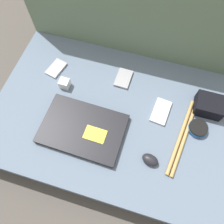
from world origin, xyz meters
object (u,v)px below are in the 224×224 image
object	(u,v)px
laptop	(83,129)
computer_mouse	(150,160)
speaker_puck	(198,128)
phone_small	(56,68)
phone_silver	(123,78)
phone_black	(161,111)
camera_pouch	(209,105)
charger_brick	(65,83)

from	to	relation	value
laptop	computer_mouse	xyz separation A→B (m)	(0.30, -0.05, 0.00)
computer_mouse	speaker_puck	world-z (taller)	computer_mouse
computer_mouse	speaker_puck	xyz separation A→B (m)	(0.17, 0.19, -0.00)
speaker_puck	phone_small	bearing A→B (deg)	170.25
laptop	phone_small	bearing A→B (deg)	133.22
phone_silver	phone_black	world-z (taller)	same
laptop	computer_mouse	world-z (taller)	computer_mouse
camera_pouch	charger_brick	xyz separation A→B (m)	(-0.65, -0.07, -0.01)
speaker_puck	phone_black	xyz separation A→B (m)	(-0.17, 0.04, -0.01)
phone_silver	camera_pouch	world-z (taller)	camera_pouch
camera_pouch	speaker_puck	bearing A→B (deg)	-103.91
camera_pouch	charger_brick	size ratio (longest dim) A/B	2.68
phone_silver	charger_brick	xyz separation A→B (m)	(-0.25, -0.12, 0.02)
laptop	speaker_puck	size ratio (longest dim) A/B	4.31
camera_pouch	charger_brick	world-z (taller)	camera_pouch
laptop	phone_small	distance (m)	0.35
phone_small	camera_pouch	xyz separation A→B (m)	(0.73, -0.01, 0.03)
speaker_puck	phone_silver	xyz separation A→B (m)	(-0.37, 0.16, -0.01)
computer_mouse	phone_silver	distance (m)	0.41
computer_mouse	phone_black	xyz separation A→B (m)	(0.00, 0.23, -0.01)
phone_small	camera_pouch	world-z (taller)	camera_pouch
charger_brick	speaker_puck	bearing A→B (deg)	-3.90
speaker_puck	phone_silver	size ratio (longest dim) A/B	0.78
charger_brick	laptop	bearing A→B (deg)	-49.81
camera_pouch	charger_brick	bearing A→B (deg)	-173.93
phone_silver	charger_brick	bearing A→B (deg)	-153.31
charger_brick	phone_silver	bearing A→B (deg)	24.81
phone_small	camera_pouch	size ratio (longest dim) A/B	0.95
phone_black	speaker_puck	bearing A→B (deg)	-6.27
phone_black	charger_brick	xyz separation A→B (m)	(-0.46, 0.01, 0.02)
laptop	phone_silver	world-z (taller)	laptop
computer_mouse	charger_brick	distance (m)	0.51
computer_mouse	charger_brick	size ratio (longest dim) A/B	1.71
laptop	camera_pouch	bearing A→B (deg)	28.58
laptop	phone_small	world-z (taller)	laptop
computer_mouse	speaker_puck	size ratio (longest dim) A/B	0.93
laptop	phone_silver	bearing A→B (deg)	74.13
charger_brick	phone_black	bearing A→B (deg)	-0.73
phone_silver	camera_pouch	size ratio (longest dim) A/B	0.88
laptop	phone_black	size ratio (longest dim) A/B	2.77
speaker_puck	phone_small	xyz separation A→B (m)	(-0.70, 0.12, -0.01)
computer_mouse	phone_small	world-z (taller)	computer_mouse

